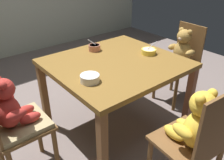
% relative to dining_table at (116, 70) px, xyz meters
% --- Properties ---
extents(ground_plane, '(5.20, 5.20, 0.04)m').
position_rel_dining_table_xyz_m(ground_plane, '(0.00, 0.00, -0.66)').
color(ground_plane, slate).
extents(dining_table, '(1.07, 0.99, 0.72)m').
position_rel_dining_table_xyz_m(dining_table, '(0.00, 0.00, 0.00)').
color(dining_table, brown).
rests_on(dining_table, ground_plane).
extents(teddy_chair_near_front, '(0.43, 0.40, 0.91)m').
position_rel_dining_table_xyz_m(teddy_chair_near_front, '(-0.08, -0.86, -0.06)').
color(teddy_chair_near_front, brown).
rests_on(teddy_chair_near_front, ground_plane).
extents(teddy_chair_near_right, '(0.39, 0.38, 0.87)m').
position_rel_dining_table_xyz_m(teddy_chair_near_right, '(0.91, -0.03, -0.07)').
color(teddy_chair_near_right, brown).
rests_on(teddy_chair_near_right, ground_plane).
extents(teddy_chair_near_left, '(0.38, 0.38, 0.87)m').
position_rel_dining_table_xyz_m(teddy_chair_near_left, '(-0.90, 0.01, -0.07)').
color(teddy_chair_near_left, brown).
rests_on(teddy_chair_near_left, ground_plane).
extents(porridge_bowl_terracotta_far_center, '(0.11, 0.11, 0.11)m').
position_rel_dining_table_xyz_m(porridge_bowl_terracotta_far_center, '(0.01, 0.32, 0.11)').
color(porridge_bowl_terracotta_far_center, '#B16952').
rests_on(porridge_bowl_terracotta_far_center, dining_table).
extents(porridge_bowl_yellow_near_right, '(0.14, 0.14, 0.11)m').
position_rel_dining_table_xyz_m(porridge_bowl_yellow_near_right, '(0.34, -0.06, 0.11)').
color(porridge_bowl_yellow_near_right, yellow).
rests_on(porridge_bowl_yellow_near_right, dining_table).
extents(porridge_bowl_white_near_left, '(0.14, 0.14, 0.05)m').
position_rel_dining_table_xyz_m(porridge_bowl_white_near_left, '(-0.37, -0.16, 0.11)').
color(porridge_bowl_white_near_left, silver).
rests_on(porridge_bowl_white_near_left, dining_table).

